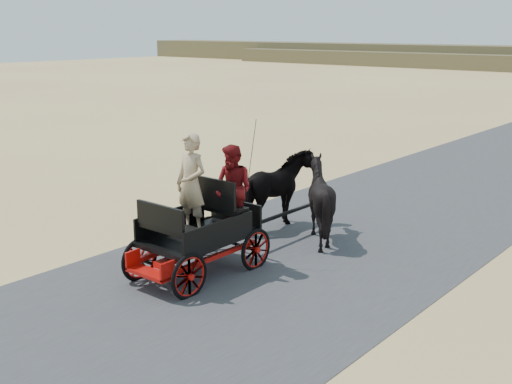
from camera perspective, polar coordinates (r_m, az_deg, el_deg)
The scene contains 8 objects.
ground at distance 12.47m, azimuth 3.44°, elevation -5.78°, with size 140.00×140.00×0.00m, color tan.
road at distance 12.47m, azimuth 3.44°, elevation -5.76°, with size 6.00×140.00×0.01m, color #38383A.
ridge_near at distance 76.97m, azimuth 11.29°, elevation 11.52°, with size 40.00×4.00×1.60m, color brown.
carriage at distance 11.57m, azimuth -5.10°, elevation -5.55°, with size 1.30×2.40×0.72m, color black, non-canonical shape.
horse_left at distance 13.93m, azimuth 1.94°, elevation 0.06°, with size 0.91×2.01×1.70m, color black.
horse_right at distance 13.31m, azimuth 5.68°, elevation -0.69°, with size 1.37×1.54×1.70m, color black.
driver_man at distance 11.38m, azimuth -5.78°, elevation 0.72°, with size 0.66×0.43×1.80m, color tan.
passenger_woman at distance 11.45m, azimuth -2.05°, elevation 0.30°, with size 0.77×0.60×1.58m, color #660C0F.
Camera 1 is at (6.90, -9.46, 4.30)m, focal length 45.00 mm.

